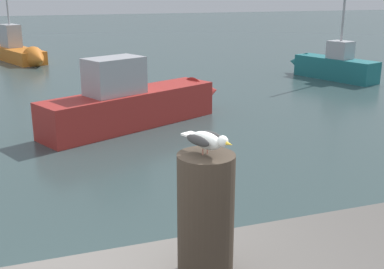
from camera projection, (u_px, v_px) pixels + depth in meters
The scene contains 5 objects.
mooring_post at pixel (206, 216), 2.91m from camera, with size 0.34×0.34×0.78m, color #382D23.
seagull at pixel (207, 140), 2.77m from camera, with size 0.21×0.38×0.14m.
boat_red at pixel (141, 101), 11.44m from camera, with size 5.04×3.00×1.65m.
boat_teal at pixel (330, 65), 17.37m from camera, with size 1.89×3.72×4.06m.
boat_orange at pixel (19, 52), 21.37m from camera, with size 2.80×5.30×4.47m.
Camera 1 is at (-0.15, -2.96, 3.09)m, focal length 45.40 mm.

